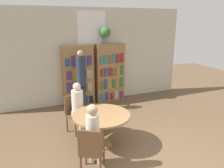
{
  "coord_description": "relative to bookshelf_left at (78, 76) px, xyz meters",
  "views": [
    {
      "loc": [
        -2.08,
        -2.77,
        2.59
      ],
      "look_at": [
        -0.04,
        2.14,
        1.05
      ],
      "focal_mm": 35.0,
      "sensor_mm": 36.0,
      "label": 1
    }
  ],
  "objects": [
    {
      "name": "seated_reader_right",
      "position": [
        -0.53,
        -3.21,
        -0.24
      ],
      "size": [
        0.36,
        0.39,
        1.25
      ],
      "rotation": [
        0.0,
        0.0,
        -0.53
      ],
      "color": "beige",
      "rests_on": "ground_plane"
    },
    {
      "name": "bookshelf_right",
      "position": [
        1.07,
        0.0,
        -0.0
      ],
      "size": [
        0.95,
        0.34,
        1.89
      ],
      "color": "olive",
      "rests_on": "ground_plane"
    },
    {
      "name": "flower_vase",
      "position": [
        0.93,
        0.0,
        1.29
      ],
      "size": [
        0.34,
        0.34,
        0.53
      ],
      "color": "slate",
      "rests_on": "bookshelf_right"
    },
    {
      "name": "wall_back",
      "position": [
        0.54,
        0.19,
        0.56
      ],
      "size": [
        6.4,
        0.07,
        3.0
      ],
      "color": "beige",
      "rests_on": "ground_plane"
    },
    {
      "name": "chair_near_camera",
      "position": [
        -0.63,
        -3.37,
        -0.44
      ],
      "size": [
        0.55,
        0.55,
        0.89
      ],
      "rotation": [
        0.0,
        0.0,
        -0.53
      ],
      "color": "brown",
      "rests_on": "ground_plane"
    },
    {
      "name": "reading_table",
      "position": [
        -0.15,
        -2.55,
        -0.34
      ],
      "size": [
        1.21,
        1.21,
        0.72
      ],
      "color": "olive",
      "rests_on": "ground_plane"
    },
    {
      "name": "librarian_standing",
      "position": [
        -0.02,
        -0.5,
        0.15
      ],
      "size": [
        0.27,
        0.54,
        1.8
      ],
      "color": "#232D3D",
      "rests_on": "ground_plane"
    },
    {
      "name": "bookshelf_left",
      "position": [
        0.0,
        0.0,
        0.0
      ],
      "size": [
        0.95,
        0.34,
        1.89
      ],
      "color": "olive",
      "rests_on": "ground_plane"
    },
    {
      "name": "seated_reader_left",
      "position": [
        -0.45,
        -1.85,
        -0.23
      ],
      "size": [
        0.38,
        0.41,
        1.25
      ],
      "rotation": [
        0.0,
        0.0,
        -2.73
      ],
      "color": "beige",
      "rests_on": "ground_plane"
    },
    {
      "name": "chair_left_side",
      "position": [
        -0.53,
        -1.69,
        -0.44
      ],
      "size": [
        0.53,
        0.53,
        0.89
      ],
      "rotation": [
        0.0,
        0.0,
        -2.73
      ],
      "color": "brown",
      "rests_on": "ground_plane"
    }
  ]
}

